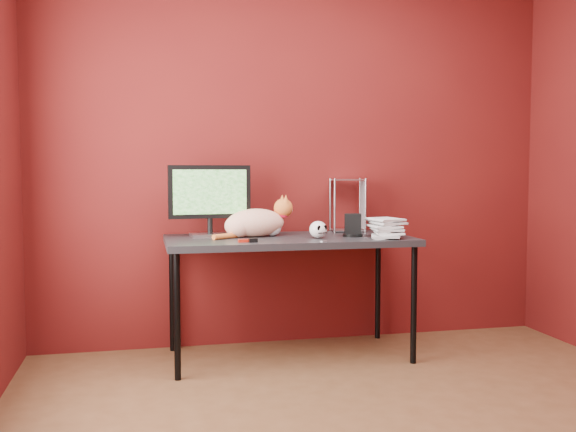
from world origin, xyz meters
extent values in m
cube|color=#4F0F0E|center=(0.00, 1.75, 1.30)|extent=(3.50, 0.02, 2.60)
cube|color=black|center=(-0.15, 1.37, 0.73)|extent=(1.50, 0.70, 0.04)
cylinder|color=black|center=(-0.85, 1.07, 0.35)|extent=(0.04, 0.04, 0.71)
cylinder|color=black|center=(0.55, 1.07, 0.35)|extent=(0.04, 0.04, 0.71)
cylinder|color=black|center=(-0.85, 1.67, 0.35)|extent=(0.04, 0.04, 0.71)
cylinder|color=black|center=(0.55, 1.67, 0.35)|extent=(0.04, 0.04, 0.71)
cube|color=#AAAAAF|center=(-0.62, 1.51, 0.76)|extent=(0.25, 0.18, 0.02)
cylinder|color=black|center=(-0.62, 1.51, 0.82)|extent=(0.03, 0.03, 0.10)
cube|color=black|center=(-0.62, 1.51, 1.03)|extent=(0.51, 0.07, 0.33)
cube|color=#185516|center=(-0.62, 1.51, 1.03)|extent=(0.45, 0.04, 0.27)
ellipsoid|color=orange|center=(-0.35, 1.44, 0.84)|extent=(0.40, 0.25, 0.17)
ellipsoid|color=orange|center=(-0.45, 1.42, 0.82)|extent=(0.20, 0.19, 0.14)
sphere|color=white|center=(-0.24, 1.46, 0.81)|extent=(0.12, 0.12, 0.12)
sphere|color=orange|center=(-0.16, 1.47, 0.92)|extent=(0.12, 0.12, 0.12)
cone|color=orange|center=(-0.15, 1.44, 0.98)|extent=(0.04, 0.04, 0.05)
cone|color=orange|center=(-0.16, 1.50, 0.98)|extent=(0.04, 0.04, 0.05)
cylinder|color=red|center=(-0.18, 1.47, 0.88)|extent=(0.09, 0.09, 0.01)
cylinder|color=orange|center=(-0.54, 1.35, 0.77)|extent=(0.18, 0.14, 0.03)
ellipsoid|color=white|center=(0.01, 1.26, 0.80)|extent=(0.11, 0.11, 0.10)
ellipsoid|color=black|center=(-0.01, 1.22, 0.82)|extent=(0.03, 0.02, 0.03)
ellipsoid|color=black|center=(0.03, 1.22, 0.82)|extent=(0.03, 0.02, 0.03)
cube|color=black|center=(0.01, 1.21, 0.79)|extent=(0.06, 0.02, 0.01)
cylinder|color=black|center=(0.25, 1.32, 0.76)|extent=(0.12, 0.12, 0.02)
cube|color=black|center=(0.25, 1.32, 0.83)|extent=(0.12, 0.11, 0.12)
imported|color=beige|center=(0.34, 1.21, 0.86)|extent=(0.23, 0.27, 0.22)
imported|color=beige|center=(0.34, 1.21, 1.09)|extent=(0.21, 0.26, 0.22)
imported|color=beige|center=(0.34, 1.21, 1.31)|extent=(0.20, 0.24, 0.22)
imported|color=beige|center=(0.34, 1.21, 1.53)|extent=(0.17, 0.23, 0.22)
imported|color=beige|center=(0.34, 1.21, 1.76)|extent=(0.18, 0.23, 0.22)
imported|color=beige|center=(0.34, 1.21, 1.98)|extent=(0.20, 0.25, 0.22)
cylinder|color=#AAAAAF|center=(0.21, 1.56, 0.93)|extent=(0.01, 0.01, 0.36)
cylinder|color=#AAAAAF|center=(0.42, 1.56, 0.93)|extent=(0.01, 0.01, 0.36)
cylinder|color=#AAAAAF|center=(0.21, 1.73, 0.93)|extent=(0.01, 0.01, 0.36)
cylinder|color=#AAAAAF|center=(0.42, 1.73, 0.93)|extent=(0.01, 0.01, 0.36)
cube|color=#AAAAAF|center=(0.32, 1.64, 0.76)|extent=(0.22, 0.19, 0.01)
cube|color=#AAAAAF|center=(0.32, 1.64, 1.10)|extent=(0.22, 0.19, 0.01)
cube|color=#A2190C|center=(-0.45, 1.15, 0.76)|extent=(0.09, 0.03, 0.02)
cube|color=black|center=(-0.41, 1.13, 0.76)|extent=(0.05, 0.04, 0.02)
cylinder|color=#AAAAAF|center=(-0.01, 1.08, 0.75)|extent=(0.05, 0.05, 0.00)
camera|label=1|loc=(-1.03, -2.46, 1.15)|focal=40.00mm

